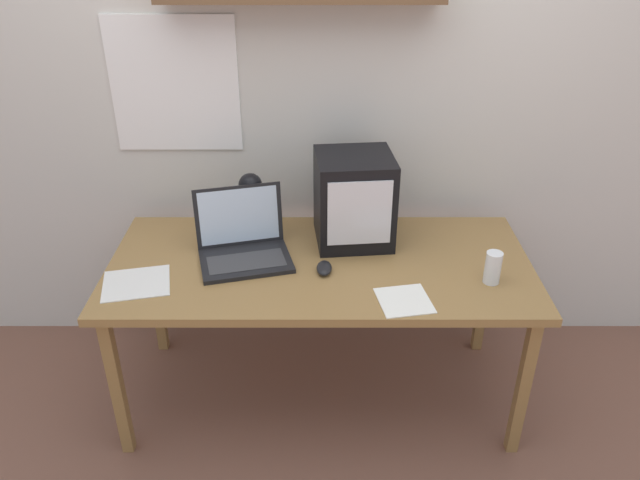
% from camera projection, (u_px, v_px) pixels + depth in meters
% --- Properties ---
extents(ground_plane, '(12.00, 12.00, 0.00)m').
position_uv_depth(ground_plane, '(320.00, 392.00, 2.87)').
color(ground_plane, brown).
extents(back_wall, '(5.60, 0.24, 2.60)m').
position_uv_depth(back_wall, '(319.00, 78.00, 2.69)').
color(back_wall, silver).
rests_on(back_wall, ground_plane).
extents(corner_desk, '(1.70, 0.78, 0.71)m').
position_uv_depth(corner_desk, '(320.00, 273.00, 2.55)').
color(corner_desk, olive).
rests_on(corner_desk, ground_plane).
extents(crt_monitor, '(0.34, 0.33, 0.38)m').
position_uv_depth(crt_monitor, '(354.00, 199.00, 2.60)').
color(crt_monitor, black).
rests_on(crt_monitor, corner_desk).
extents(laptop, '(0.42, 0.37, 0.27)m').
position_uv_depth(laptop, '(243.00, 241.00, 2.53)').
color(laptop, black).
rests_on(laptop, corner_desk).
extents(desk_lamp, '(0.11, 0.16, 0.29)m').
position_uv_depth(desk_lamp, '(251.00, 192.00, 2.63)').
color(desk_lamp, black).
rests_on(desk_lamp, corner_desk).
extents(juice_glass, '(0.06, 0.06, 0.13)m').
position_uv_depth(juice_glass, '(493.00, 269.00, 2.37)').
color(juice_glass, white).
rests_on(juice_glass, corner_desk).
extents(computer_mouse, '(0.06, 0.11, 0.03)m').
position_uv_depth(computer_mouse, '(324.00, 268.00, 2.45)').
color(computer_mouse, black).
rests_on(computer_mouse, corner_desk).
extents(loose_paper_near_laptop, '(0.22, 0.22, 0.00)m').
position_uv_depth(loose_paper_near_laptop, '(404.00, 301.00, 2.28)').
color(loose_paper_near_laptop, white).
rests_on(loose_paper_near_laptop, corner_desk).
extents(loose_paper_near_monitor, '(0.29, 0.27, 0.00)m').
position_uv_depth(loose_paper_near_monitor, '(136.00, 283.00, 2.38)').
color(loose_paper_near_monitor, silver).
rests_on(loose_paper_near_monitor, corner_desk).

